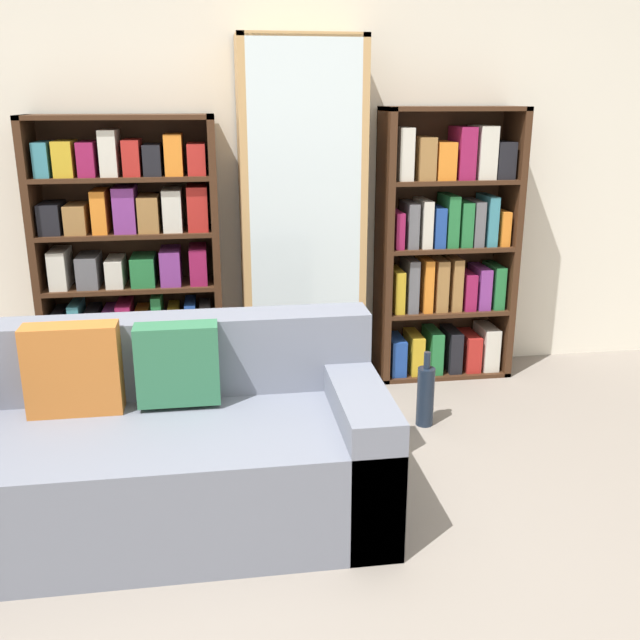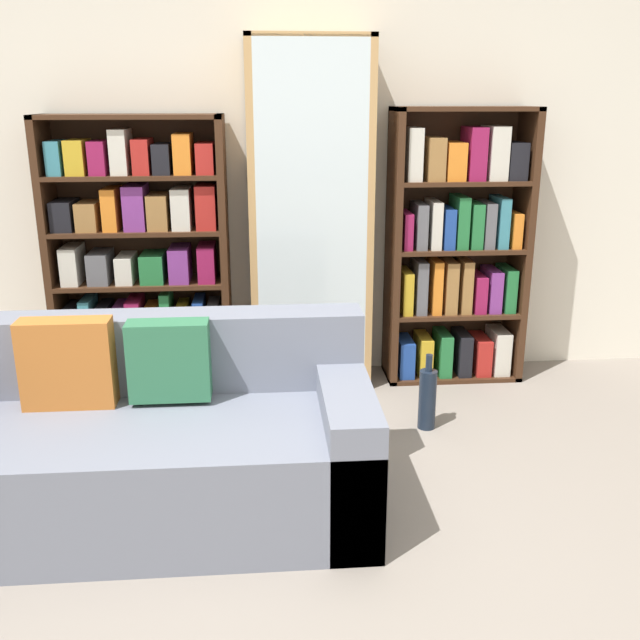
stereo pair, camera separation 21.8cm
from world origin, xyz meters
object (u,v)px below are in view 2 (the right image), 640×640
Objects in this scene: bookshelf_right at (457,251)px; wine_bottle at (427,398)px; display_cabinet at (310,220)px; bookshelf_left at (141,259)px; couch at (148,447)px.

bookshelf_right reaches higher than wine_bottle.
display_cabinet is 1.23× the size of bookshelf_right.
display_cabinet is 1.19m from wine_bottle.
bookshelf_left is at bearing 154.55° from wine_bottle.
display_cabinet is at bearing -178.93° from bookshelf_right.
display_cabinet is at bearing 128.14° from wine_bottle.
bookshelf_left is 0.98× the size of bookshelf_right.
display_cabinet is 0.88m from bookshelf_right.
wine_bottle is at bearing -113.65° from bookshelf_right.
couch reaches higher than wine_bottle.
bookshelf_left is 0.79× the size of display_cabinet.
wine_bottle is (1.29, 0.66, -0.12)m from couch.
couch is at bearing -139.49° from bookshelf_right.
bookshelf_left is 1.81m from bookshelf_right.
couch is 1.69m from display_cabinet.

